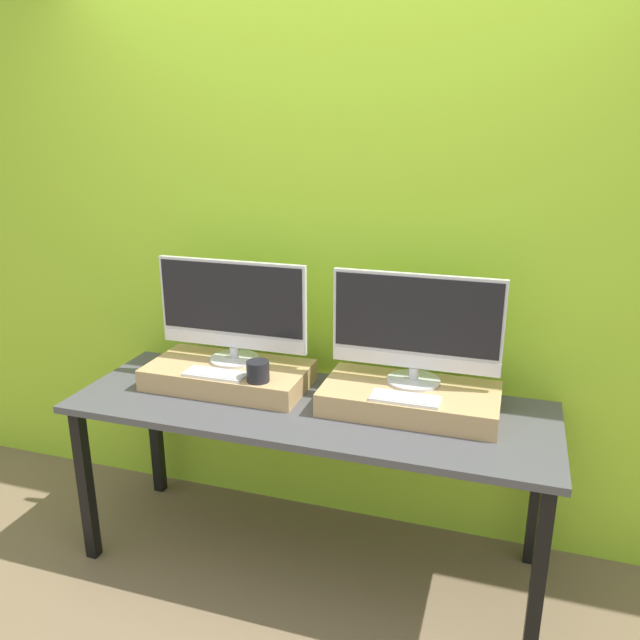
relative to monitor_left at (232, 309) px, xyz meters
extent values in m
plane|color=#756047|center=(0.40, -0.48, -1.08)|extent=(12.00, 12.00, 0.00)
cube|color=#9ED12D|center=(0.40, 0.26, 0.22)|extent=(8.00, 0.04, 2.60)
cube|color=#47474C|center=(0.40, -0.14, -0.35)|extent=(1.98, 0.68, 0.03)
cube|color=black|center=(-0.53, -0.42, -0.72)|extent=(0.05, 0.05, 0.72)
cube|color=black|center=(1.33, -0.42, -0.72)|extent=(0.05, 0.05, 0.72)
cube|color=black|center=(-0.53, 0.13, -0.72)|extent=(0.05, 0.05, 0.72)
cube|color=black|center=(1.33, 0.13, -0.72)|extent=(0.05, 0.05, 0.72)
cube|color=tan|center=(0.00, -0.06, -0.28)|extent=(0.70, 0.37, 0.09)
cylinder|color=silver|center=(0.00, 0.00, -0.23)|extent=(0.22, 0.22, 0.01)
cylinder|color=silver|center=(0.00, 0.00, -0.20)|extent=(0.04, 0.04, 0.05)
cube|color=silver|center=(0.00, 0.00, 0.02)|extent=(0.68, 0.02, 0.39)
cube|color=black|center=(0.00, -0.01, 0.05)|extent=(0.65, 0.00, 0.30)
cube|color=silver|center=(0.00, -0.01, -0.14)|extent=(0.67, 0.00, 0.06)
cube|color=silver|center=(0.00, -0.18, -0.23)|extent=(0.26, 0.11, 0.01)
cube|color=silver|center=(0.00, -0.18, -0.22)|extent=(0.25, 0.09, 0.00)
cylinder|color=black|center=(0.19, -0.18, -0.19)|extent=(0.09, 0.09, 0.09)
cube|color=tan|center=(0.80, -0.06, -0.28)|extent=(0.70, 0.37, 0.09)
cylinder|color=silver|center=(0.80, 0.00, -0.23)|extent=(0.22, 0.22, 0.01)
cylinder|color=silver|center=(0.80, 0.00, -0.20)|extent=(0.04, 0.04, 0.05)
cube|color=silver|center=(0.80, 0.00, 0.02)|extent=(0.68, 0.02, 0.39)
cube|color=black|center=(0.80, -0.01, 0.05)|extent=(0.65, 0.00, 0.30)
cube|color=silver|center=(0.80, -0.01, -0.14)|extent=(0.67, 0.00, 0.06)
cube|color=silver|center=(0.80, -0.18, -0.23)|extent=(0.26, 0.11, 0.01)
cube|color=silver|center=(0.80, -0.18, -0.22)|extent=(0.25, 0.09, 0.00)
camera|label=1|loc=(1.15, -2.35, 0.77)|focal=35.00mm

